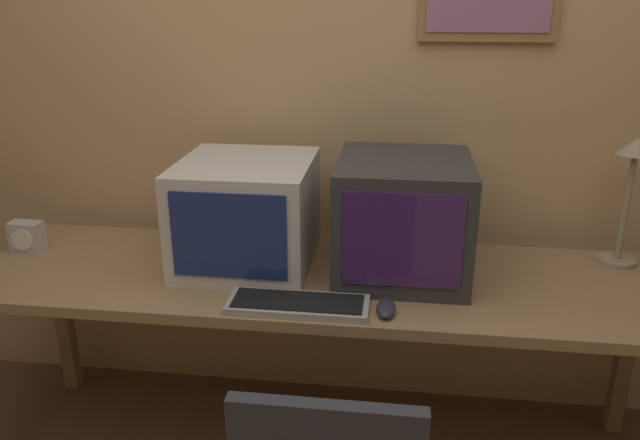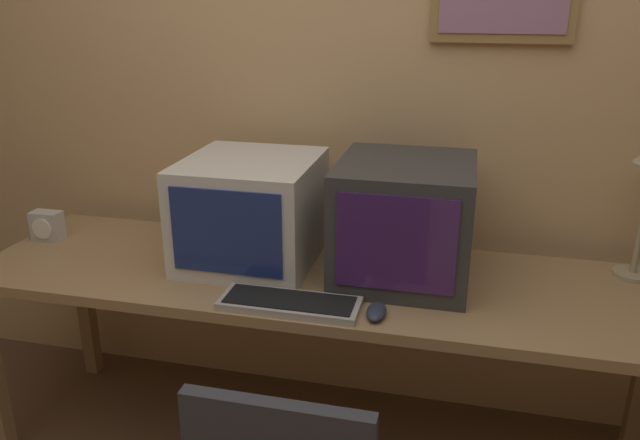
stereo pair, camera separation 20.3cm
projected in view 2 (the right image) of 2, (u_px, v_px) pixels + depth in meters
The scene contains 7 objects.
wall_back at pixel (349, 87), 2.32m from camera, with size 8.00×0.08×2.60m.
desk at pixel (320, 292), 2.12m from camera, with size 2.37×0.67×0.74m.
monitor_left at pixel (251, 210), 2.16m from camera, with size 0.44×0.48×0.36m.
monitor_right at pixel (404, 220), 2.03m from camera, with size 0.43×0.47×0.39m.
keyboard_main at pixel (290, 303), 1.88m from camera, with size 0.43×0.15×0.03m.
mouse_near_keyboard at pixel (376, 311), 1.82m from camera, with size 0.06×0.11×0.03m.
desk_clock at pixel (47, 226), 2.38m from camera, with size 0.11×0.07×0.11m.
Camera 2 is at (0.45, -0.86, 1.64)m, focal length 35.00 mm.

